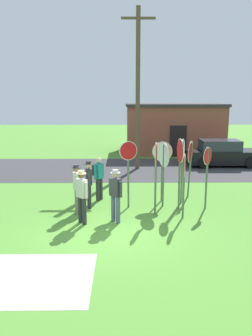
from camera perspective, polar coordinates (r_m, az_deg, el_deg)
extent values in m
plane|color=#518E33|center=(10.39, -2.78, -10.85)|extent=(80.00, 80.00, 0.00)
cube|color=#38383A|center=(19.36, -1.79, -0.13)|extent=(60.00, 6.40, 0.01)
cube|color=#ADAAA3|center=(8.42, -16.86, -17.06)|extent=(3.20, 2.40, 0.01)
cube|color=brown|center=(25.64, 7.77, 6.41)|extent=(6.68, 4.80, 3.29)
cube|color=#383333|center=(25.53, 7.88, 10.31)|extent=(6.88, 5.00, 0.20)
cube|color=black|center=(23.32, 8.59, 4.39)|extent=(1.10, 0.08, 2.10)
cylinder|color=brown|center=(19.06, 1.97, 12.65)|extent=(0.24, 0.24, 8.57)
cube|color=brown|center=(19.47, 2.05, 23.56)|extent=(1.80, 0.12, 0.12)
cube|color=black|center=(21.03, 15.84, 1.84)|extent=(4.32, 1.85, 0.76)
cube|color=#2D333D|center=(20.86, 15.28, 3.68)|extent=(2.25, 1.56, 0.60)
cylinder|color=black|center=(22.30, 18.49, 1.68)|extent=(0.64, 0.23, 0.64)
cylinder|color=black|center=(20.63, 20.04, 0.79)|extent=(0.64, 0.23, 0.64)
cylinder|color=black|center=(21.60, 11.76, 1.73)|extent=(0.64, 0.23, 0.64)
cylinder|color=black|center=(19.87, 12.80, 0.83)|extent=(0.64, 0.23, 0.64)
cylinder|color=#51664C|center=(12.39, 8.83, -1.20)|extent=(0.09, 0.08, 2.49)
cylinder|color=white|center=(12.22, 8.96, 2.84)|extent=(0.10, 0.86, 0.86)
cylinder|color=red|center=(12.22, 8.91, 2.84)|extent=(0.10, 0.80, 0.80)
cylinder|color=#51664C|center=(11.52, 9.52, -3.17)|extent=(0.08, 0.08, 2.12)
cylinder|color=white|center=(11.35, 9.64, 0.44)|extent=(0.12, 0.76, 0.77)
cylinder|color=red|center=(11.35, 9.59, 0.44)|extent=(0.12, 0.70, 0.71)
cylinder|color=#51664C|center=(11.66, 4.91, -2.03)|extent=(0.08, 0.08, 2.45)
cylinder|color=white|center=(11.48, 4.99, 2.21)|extent=(0.14, 0.83, 0.84)
cylinder|color=red|center=(11.48, 5.04, 2.21)|extent=(0.13, 0.77, 0.78)
cylinder|color=#51664C|center=(13.10, 9.23, -0.72)|extent=(0.09, 0.09, 2.39)
cylinder|color=white|center=(12.94, 9.36, 2.95)|extent=(0.30, 0.79, 0.84)
cylinder|color=red|center=(12.94, 9.31, 2.95)|extent=(0.28, 0.73, 0.78)
cylinder|color=#51664C|center=(12.43, 0.38, -1.26)|extent=(0.11, 0.14, 2.38)
cylinder|color=white|center=(12.25, 0.38, 2.87)|extent=(0.65, 0.27, 0.68)
cylinder|color=red|center=(12.24, 0.40, 2.86)|extent=(0.60, 0.25, 0.63)
cylinder|color=#51664C|center=(12.69, 13.19, -1.75)|extent=(0.10, 0.10, 2.19)
cylinder|color=white|center=(12.52, 13.36, 1.94)|extent=(0.41, 0.50, 0.64)
cylinder|color=red|center=(12.52, 13.40, 1.94)|extent=(0.39, 0.47, 0.59)
cylinder|color=#51664C|center=(13.98, 10.53, -0.36)|extent=(0.19, 0.13, 2.21)
cylinder|color=white|center=(13.85, 10.64, 2.67)|extent=(0.39, 0.80, 0.85)
cylinder|color=red|center=(13.85, 10.68, 2.67)|extent=(0.37, 0.74, 0.79)
cylinder|color=#51664C|center=(13.30, 5.98, -0.73)|extent=(0.07, 0.11, 2.26)
cylinder|color=white|center=(13.15, 6.05, 2.73)|extent=(0.76, 0.04, 0.76)
cylinder|color=red|center=(13.16, 6.05, 2.74)|extent=(0.71, 0.04, 0.71)
cylinder|color=#51664C|center=(12.63, 6.18, -1.32)|extent=(0.09, 0.09, 2.30)
cylinder|color=white|center=(12.47, 6.26, 2.17)|extent=(0.31, 0.84, 0.89)
cylinder|color=red|center=(12.48, 6.30, 2.17)|extent=(0.29, 0.78, 0.83)
cylinder|color=#4C5670|center=(11.22, -2.13, -6.70)|extent=(0.14, 0.14, 0.88)
cylinder|color=#4C5670|center=(11.07, -1.33, -6.96)|extent=(0.14, 0.14, 0.88)
cube|color=#333338|center=(10.94, -1.76, -3.20)|extent=(0.41, 0.41, 0.58)
cylinder|color=#333338|center=(11.11, -2.62, -3.08)|extent=(0.09, 0.09, 0.52)
cylinder|color=#333338|center=(10.78, -0.86, -3.54)|extent=(0.09, 0.09, 0.52)
sphere|color=tan|center=(10.84, -1.77, -1.08)|extent=(0.21, 0.21, 0.21)
cylinder|color=gray|center=(10.82, -1.77, -0.79)|extent=(0.31, 0.31, 0.02)
cylinder|color=gray|center=(10.81, -1.77, -0.53)|extent=(0.19, 0.19, 0.09)
cylinder|color=#2D2D33|center=(12.75, -6.14, -4.48)|extent=(0.14, 0.14, 0.88)
cylinder|color=#2D2D33|center=(12.54, -6.08, -4.76)|extent=(0.14, 0.14, 0.88)
cube|color=#333338|center=(12.46, -6.18, -1.40)|extent=(0.27, 0.39, 0.58)
cylinder|color=#333338|center=(12.70, -6.24, -1.24)|extent=(0.09, 0.09, 0.52)
cylinder|color=#333338|center=(12.23, -6.12, -1.74)|extent=(0.09, 0.09, 0.52)
sphere|color=beige|center=(12.38, -6.22, 0.47)|extent=(0.21, 0.21, 0.21)
cylinder|color=#333338|center=(12.36, -6.23, 0.74)|extent=(0.31, 0.32, 0.02)
cylinder|color=#333338|center=(12.35, -6.23, 0.96)|extent=(0.19, 0.19, 0.09)
cylinder|color=#7A6B56|center=(12.16, -8.14, -5.35)|extent=(0.14, 0.14, 0.88)
cylinder|color=#7A6B56|center=(11.95, -8.03, -5.65)|extent=(0.14, 0.14, 0.88)
cube|color=beige|center=(11.86, -8.19, -2.13)|extent=(0.30, 0.40, 0.58)
cylinder|color=beige|center=(12.10, -8.30, -1.95)|extent=(0.09, 0.09, 0.52)
cylinder|color=beige|center=(11.63, -8.07, -2.50)|extent=(0.09, 0.09, 0.52)
sphere|color=#9E7051|center=(11.77, -8.25, -0.17)|extent=(0.21, 0.21, 0.21)
cylinder|color=#333338|center=(11.76, -8.25, 0.11)|extent=(0.31, 0.31, 0.02)
cylinder|color=#333338|center=(11.75, -8.26, 0.35)|extent=(0.19, 0.19, 0.09)
cylinder|color=#2D2D33|center=(13.61, -4.18, -3.40)|extent=(0.14, 0.14, 0.88)
cylinder|color=#2D2D33|center=(13.43, -4.72, -3.61)|extent=(0.14, 0.14, 0.88)
cube|color=teal|center=(13.35, -4.50, -0.48)|extent=(0.38, 0.42, 0.58)
cylinder|color=teal|center=(13.54, -3.90, -0.38)|extent=(0.09, 0.09, 0.52)
cylinder|color=teal|center=(13.16, -5.10, -0.76)|extent=(0.09, 0.09, 0.52)
sphere|color=beige|center=(13.26, -4.52, 1.27)|extent=(0.21, 0.21, 0.21)
cube|color=#232328|center=(13.44, -5.09, -0.32)|extent=(0.26, 0.29, 0.40)
cylinder|color=#2D2D33|center=(11.20, -7.58, -6.83)|extent=(0.14, 0.14, 0.88)
cylinder|color=#2D2D33|center=(11.03, -6.92, -7.11)|extent=(0.14, 0.14, 0.88)
cube|color=beige|center=(10.91, -7.35, -3.34)|extent=(0.40, 0.41, 0.58)
cylinder|color=beige|center=(11.10, -8.07, -3.19)|extent=(0.09, 0.09, 0.52)
cylinder|color=beige|center=(10.72, -6.61, -3.69)|extent=(0.09, 0.09, 0.52)
sphere|color=brown|center=(10.81, -7.41, -1.21)|extent=(0.21, 0.21, 0.21)
cylinder|color=beige|center=(10.79, -7.42, -0.91)|extent=(0.32, 0.31, 0.02)
cylinder|color=beige|center=(10.78, -7.43, -0.65)|extent=(0.19, 0.19, 0.09)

